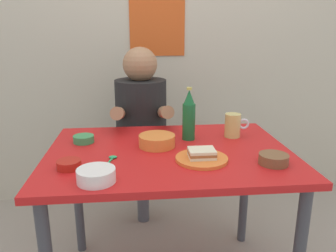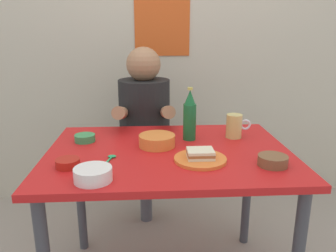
{
  "view_description": "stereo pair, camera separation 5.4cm",
  "coord_description": "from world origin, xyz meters",
  "px_view_note": "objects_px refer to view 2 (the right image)",
  "views": [
    {
      "loc": [
        -0.15,
        -1.43,
        1.27
      ],
      "look_at": [
        0.0,
        0.05,
        0.84
      ],
      "focal_mm": 35.92,
      "sensor_mm": 36.0,
      "label": 1
    },
    {
      "loc": [
        -0.09,
        -1.44,
        1.27
      ],
      "look_at": [
        0.0,
        0.05,
        0.84
      ],
      "focal_mm": 35.92,
      "sensor_mm": 36.0,
      "label": 2
    }
  ],
  "objects_px": {
    "stool": "(146,173)",
    "plate_orange": "(200,159)",
    "sandwich": "(200,154)",
    "condiment_bowl_brown": "(273,160)",
    "dining_table": "(169,169)",
    "beer_mug": "(235,126)",
    "person_seated": "(144,113)",
    "beer_bottle": "(190,116)"
  },
  "relations": [
    {
      "from": "condiment_bowl_brown",
      "to": "person_seated",
      "type": "bearing_deg",
      "value": 122.36
    },
    {
      "from": "dining_table",
      "to": "beer_mug",
      "type": "height_order",
      "value": "beer_mug"
    },
    {
      "from": "beer_mug",
      "to": "person_seated",
      "type": "bearing_deg",
      "value": 135.3
    },
    {
      "from": "person_seated",
      "to": "sandwich",
      "type": "distance_m",
      "value": 0.79
    },
    {
      "from": "dining_table",
      "to": "stool",
      "type": "height_order",
      "value": "dining_table"
    },
    {
      "from": "sandwich",
      "to": "beer_bottle",
      "type": "bearing_deg",
      "value": 92.16
    },
    {
      "from": "dining_table",
      "to": "beer_bottle",
      "type": "relative_size",
      "value": 4.2
    },
    {
      "from": "person_seated",
      "to": "plate_orange",
      "type": "bearing_deg",
      "value": -72.59
    },
    {
      "from": "stool",
      "to": "condiment_bowl_brown",
      "type": "bearing_deg",
      "value": -57.99
    },
    {
      "from": "beer_mug",
      "to": "condiment_bowl_brown",
      "type": "bearing_deg",
      "value": -80.21
    },
    {
      "from": "stool",
      "to": "beer_bottle",
      "type": "bearing_deg",
      "value": -64.85
    },
    {
      "from": "dining_table",
      "to": "beer_mug",
      "type": "relative_size",
      "value": 8.73
    },
    {
      "from": "person_seated",
      "to": "condiment_bowl_brown",
      "type": "relative_size",
      "value": 6.0
    },
    {
      "from": "dining_table",
      "to": "beer_bottle",
      "type": "xyz_separation_m",
      "value": [
        0.11,
        0.15,
        0.21
      ]
    },
    {
      "from": "stool",
      "to": "plate_orange",
      "type": "bearing_deg",
      "value": -72.83
    },
    {
      "from": "person_seated",
      "to": "plate_orange",
      "type": "xyz_separation_m",
      "value": [
        0.24,
        -0.76,
        -0.02
      ]
    },
    {
      "from": "sandwich",
      "to": "beer_bottle",
      "type": "height_order",
      "value": "beer_bottle"
    },
    {
      "from": "dining_table",
      "to": "sandwich",
      "type": "xyz_separation_m",
      "value": [
        0.12,
        -0.14,
        0.13
      ]
    },
    {
      "from": "stool",
      "to": "plate_orange",
      "type": "xyz_separation_m",
      "value": [
        0.24,
        -0.77,
        0.4
      ]
    },
    {
      "from": "stool",
      "to": "person_seated",
      "type": "relative_size",
      "value": 0.63
    },
    {
      "from": "stool",
      "to": "sandwich",
      "type": "height_order",
      "value": "sandwich"
    },
    {
      "from": "person_seated",
      "to": "plate_orange",
      "type": "distance_m",
      "value": 0.79
    },
    {
      "from": "plate_orange",
      "to": "condiment_bowl_brown",
      "type": "relative_size",
      "value": 1.83
    },
    {
      "from": "plate_orange",
      "to": "sandwich",
      "type": "bearing_deg",
      "value": 180.0
    },
    {
      "from": "beer_bottle",
      "to": "condiment_bowl_brown",
      "type": "relative_size",
      "value": 2.18
    },
    {
      "from": "sandwich",
      "to": "beer_bottle",
      "type": "distance_m",
      "value": 0.3
    },
    {
      "from": "sandwich",
      "to": "plate_orange",
      "type": "bearing_deg",
      "value": 0.0
    },
    {
      "from": "beer_mug",
      "to": "beer_bottle",
      "type": "bearing_deg",
      "value": -175.55
    },
    {
      "from": "stool",
      "to": "person_seated",
      "type": "bearing_deg",
      "value": -90.0
    },
    {
      "from": "dining_table",
      "to": "sandwich",
      "type": "relative_size",
      "value": 10.0
    },
    {
      "from": "plate_orange",
      "to": "sandwich",
      "type": "xyz_separation_m",
      "value": [
        -0.0,
        0.0,
        0.02
      ]
    },
    {
      "from": "beer_mug",
      "to": "plate_orange",
      "type": "bearing_deg",
      "value": -126.03
    },
    {
      "from": "person_seated",
      "to": "sandwich",
      "type": "xyz_separation_m",
      "value": [
        0.24,
        -0.76,
        0.01
      ]
    },
    {
      "from": "person_seated",
      "to": "beer_bottle",
      "type": "xyz_separation_m",
      "value": [
        0.23,
        -0.47,
        0.09
      ]
    },
    {
      "from": "person_seated",
      "to": "sandwich",
      "type": "bearing_deg",
      "value": -72.59
    },
    {
      "from": "beer_mug",
      "to": "condiment_bowl_brown",
      "type": "distance_m",
      "value": 0.38
    },
    {
      "from": "condiment_bowl_brown",
      "to": "stool",
      "type": "bearing_deg",
      "value": 122.01
    },
    {
      "from": "stool",
      "to": "beer_bottle",
      "type": "xyz_separation_m",
      "value": [
        0.23,
        -0.48,
        0.51
      ]
    },
    {
      "from": "stool",
      "to": "sandwich",
      "type": "distance_m",
      "value": 0.91
    },
    {
      "from": "dining_table",
      "to": "stool",
      "type": "distance_m",
      "value": 0.71
    },
    {
      "from": "sandwich",
      "to": "condiment_bowl_brown",
      "type": "distance_m",
      "value": 0.29
    },
    {
      "from": "dining_table",
      "to": "plate_orange",
      "type": "distance_m",
      "value": 0.21
    }
  ]
}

